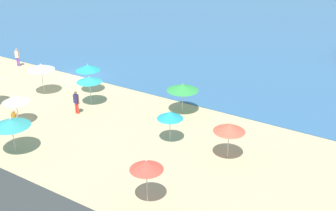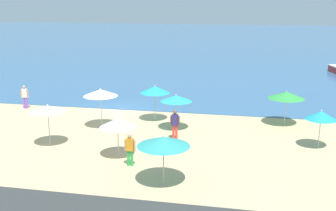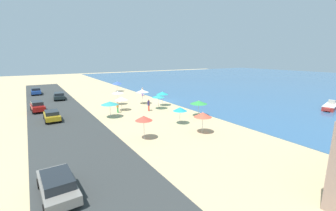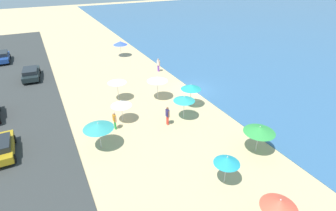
{
  "view_description": "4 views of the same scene",
  "coord_description": "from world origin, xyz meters",
  "px_view_note": "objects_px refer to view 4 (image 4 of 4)",
  "views": [
    {
      "loc": [
        26.33,
        -26.46,
        13.68
      ],
      "look_at": [
        12.15,
        -4.12,
        1.62
      ],
      "focal_mm": 45.0,
      "sensor_mm": 36.0,
      "label": 1
    },
    {
      "loc": [
        9.58,
        -29.34,
        8.12
      ],
      "look_at": [
        4.07,
        -2.25,
        1.1
      ],
      "focal_mm": 45.0,
      "sensor_mm": 36.0,
      "label": 2
    },
    {
      "loc": [
        35.35,
        -21.27,
        8.3
      ],
      "look_at": [
        8.18,
        -4.32,
        1.21
      ],
      "focal_mm": 24.0,
      "sensor_mm": 36.0,
      "label": 3
    },
    {
      "loc": [
        23.26,
        -15.04,
        12.94
      ],
      "look_at": [
        4.7,
        -5.65,
        1.62
      ],
      "focal_mm": 28.0,
      "sensor_mm": 36.0,
      "label": 4
    }
  ],
  "objects_px": {
    "parked_car_0": "(2,57)",
    "parked_car_4": "(31,73)",
    "beach_umbrella_6": "(121,103)",
    "bather_2": "(167,115)",
    "beach_umbrella_0": "(98,126)",
    "beach_umbrella_9": "(280,204)",
    "beach_umbrella_4": "(191,87)",
    "bather_0": "(158,64)",
    "bather_1": "(115,120)",
    "parked_car_1": "(0,148)",
    "beach_umbrella_8": "(117,81)",
    "beach_umbrella_10": "(184,99)",
    "beach_umbrella_7": "(260,130)",
    "beach_umbrella_3": "(157,79)",
    "beach_umbrella_1": "(227,160)",
    "beach_umbrella_5": "(120,43)"
  },
  "relations": [
    {
      "from": "parked_car_0",
      "to": "parked_car_4",
      "type": "relative_size",
      "value": 0.94
    },
    {
      "from": "beach_umbrella_6",
      "to": "bather_2",
      "type": "xyz_separation_m",
      "value": [
        2.38,
        3.46,
        -0.89
      ]
    },
    {
      "from": "beach_umbrella_0",
      "to": "beach_umbrella_9",
      "type": "bearing_deg",
      "value": 29.36
    },
    {
      "from": "beach_umbrella_4",
      "to": "parked_car_0",
      "type": "relative_size",
      "value": 0.56
    },
    {
      "from": "beach_umbrella_4",
      "to": "bather_0",
      "type": "xyz_separation_m",
      "value": [
        -10.46,
        1.27,
        -1.18
      ]
    },
    {
      "from": "beach_umbrella_9",
      "to": "parked_car_0",
      "type": "bearing_deg",
      "value": -159.58
    },
    {
      "from": "bather_1",
      "to": "parked_car_4",
      "type": "height_order",
      "value": "bather_1"
    },
    {
      "from": "beach_umbrella_0",
      "to": "bather_2",
      "type": "xyz_separation_m",
      "value": [
        -0.65,
        6.24,
        -1.03
      ]
    },
    {
      "from": "bather_1",
      "to": "parked_car_1",
      "type": "relative_size",
      "value": 0.43
    },
    {
      "from": "bather_2",
      "to": "parked_car_1",
      "type": "relative_size",
      "value": 0.45
    },
    {
      "from": "beach_umbrella_8",
      "to": "beach_umbrella_10",
      "type": "bearing_deg",
      "value": 33.64
    },
    {
      "from": "bather_2",
      "to": "parked_car_1",
      "type": "xyz_separation_m",
      "value": [
        -1.7,
        -13.2,
        -0.23
      ]
    },
    {
      "from": "beach_umbrella_0",
      "to": "parked_car_0",
      "type": "xyz_separation_m",
      "value": [
        -27.04,
        -7.86,
        -1.22
      ]
    },
    {
      "from": "beach_umbrella_7",
      "to": "beach_umbrella_8",
      "type": "xyz_separation_m",
      "value": [
        -13.35,
        -6.87,
        0.16
      ]
    },
    {
      "from": "beach_umbrella_3",
      "to": "beach_umbrella_8",
      "type": "xyz_separation_m",
      "value": [
        -1.69,
        -3.86,
        -0.14
      ]
    },
    {
      "from": "beach_umbrella_9",
      "to": "beach_umbrella_0",
      "type": "bearing_deg",
      "value": -150.64
    },
    {
      "from": "beach_umbrella_0",
      "to": "beach_umbrella_1",
      "type": "bearing_deg",
      "value": 40.45
    },
    {
      "from": "bather_0",
      "to": "beach_umbrella_7",
      "type": "bearing_deg",
      "value": -1.57
    },
    {
      "from": "bather_1",
      "to": "parked_car_1",
      "type": "height_order",
      "value": "bather_1"
    },
    {
      "from": "beach_umbrella_6",
      "to": "parked_car_0",
      "type": "height_order",
      "value": "beach_umbrella_6"
    },
    {
      "from": "beach_umbrella_10",
      "to": "parked_car_4",
      "type": "distance_m",
      "value": 21.11
    },
    {
      "from": "beach_umbrella_8",
      "to": "parked_car_4",
      "type": "height_order",
      "value": "beach_umbrella_8"
    },
    {
      "from": "beach_umbrella_7",
      "to": "parked_car_0",
      "type": "xyz_separation_m",
      "value": [
        -32.96,
        -18.51,
        -1.2
      ]
    },
    {
      "from": "beach_umbrella_1",
      "to": "parked_car_1",
      "type": "relative_size",
      "value": 0.56
    },
    {
      "from": "bather_1",
      "to": "parked_car_4",
      "type": "bearing_deg",
      "value": -158.96
    },
    {
      "from": "beach_umbrella_4",
      "to": "parked_car_1",
      "type": "distance_m",
      "value": 16.92
    },
    {
      "from": "bather_1",
      "to": "parked_car_4",
      "type": "distance_m",
      "value": 17.0
    },
    {
      "from": "beach_umbrella_0",
      "to": "beach_umbrella_7",
      "type": "height_order",
      "value": "beach_umbrella_0"
    },
    {
      "from": "beach_umbrella_6",
      "to": "beach_umbrella_7",
      "type": "relative_size",
      "value": 0.94
    },
    {
      "from": "beach_umbrella_8",
      "to": "beach_umbrella_10",
      "type": "height_order",
      "value": "beach_umbrella_8"
    },
    {
      "from": "beach_umbrella_7",
      "to": "beach_umbrella_5",
      "type": "bearing_deg",
      "value": -176.01
    },
    {
      "from": "beach_umbrella_3",
      "to": "beach_umbrella_9",
      "type": "xyz_separation_m",
      "value": [
        17.34,
        -1.11,
        -0.23
      ]
    },
    {
      "from": "bather_2",
      "to": "parked_car_0",
      "type": "bearing_deg",
      "value": -151.88
    },
    {
      "from": "parked_car_1",
      "to": "bather_2",
      "type": "bearing_deg",
      "value": 82.66
    },
    {
      "from": "beach_umbrella_0",
      "to": "parked_car_4",
      "type": "height_order",
      "value": "beach_umbrella_0"
    },
    {
      "from": "beach_umbrella_0",
      "to": "parked_car_4",
      "type": "relative_size",
      "value": 0.5
    },
    {
      "from": "bather_0",
      "to": "parked_car_1",
      "type": "relative_size",
      "value": 0.45
    },
    {
      "from": "bather_1",
      "to": "beach_umbrella_8",
      "type": "bearing_deg",
      "value": 159.73
    },
    {
      "from": "bather_0",
      "to": "parked_car_4",
      "type": "bearing_deg",
      "value": -107.2
    },
    {
      "from": "beach_umbrella_9",
      "to": "beach_umbrella_8",
      "type": "bearing_deg",
      "value": -171.77
    },
    {
      "from": "bather_2",
      "to": "parked_car_0",
      "type": "xyz_separation_m",
      "value": [
        -26.39,
        -14.1,
        -0.19
      ]
    },
    {
      "from": "beach_umbrella_0",
      "to": "bather_2",
      "type": "height_order",
      "value": "beach_umbrella_0"
    },
    {
      "from": "beach_umbrella_1",
      "to": "bather_2",
      "type": "distance_m",
      "value": 8.2
    },
    {
      "from": "beach_umbrella_1",
      "to": "bather_0",
      "type": "height_order",
      "value": "beach_umbrella_1"
    },
    {
      "from": "beach_umbrella_6",
      "to": "bather_1",
      "type": "xyz_separation_m",
      "value": [
        0.93,
        -0.98,
        -0.96
      ]
    },
    {
      "from": "beach_umbrella_10",
      "to": "parked_car_0",
      "type": "distance_m",
      "value": 30.63
    },
    {
      "from": "bather_1",
      "to": "beach_umbrella_9",
      "type": "bearing_deg",
      "value": 19.03
    },
    {
      "from": "beach_umbrella_4",
      "to": "beach_umbrella_6",
      "type": "xyz_separation_m",
      "value": [
        -0.31,
        -7.12,
        -0.28
      ]
    },
    {
      "from": "bather_2",
      "to": "parked_car_1",
      "type": "bearing_deg",
      "value": -97.34
    },
    {
      "from": "beach_umbrella_10",
      "to": "parked_car_4",
      "type": "bearing_deg",
      "value": -143.95
    }
  ]
}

